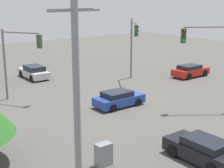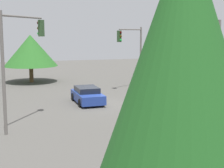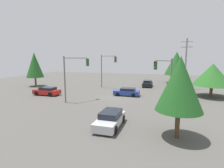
# 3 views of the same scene
# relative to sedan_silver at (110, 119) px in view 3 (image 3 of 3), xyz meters

# --- Properties ---
(ground_plane) EXTENTS (80.00, 80.00, 0.00)m
(ground_plane) POSITION_rel_sedan_silver_xyz_m (2.07, -11.94, -0.67)
(ground_plane) COLOR #54514C
(sedan_silver) EXTENTS (1.92, 4.31, 1.37)m
(sedan_silver) POSITION_rel_sedan_silver_xyz_m (0.00, 0.00, 0.00)
(sedan_silver) COLOR silver
(sedan_silver) RESTS_ON ground_plane
(sedan_blue) EXTENTS (4.03, 1.95, 1.26)m
(sedan_blue) POSITION_rel_sedan_silver_xyz_m (1.29, -12.91, -0.05)
(sedan_blue) COLOR #233D93
(sedan_blue) RESTS_ON ground_plane
(sedan_red) EXTENTS (4.17, 2.01, 1.30)m
(sedan_red) POSITION_rel_sedan_silver_xyz_m (13.82, -9.54, -0.02)
(sedan_red) COLOR red
(sedan_red) RESTS_ON ground_plane
(sedan_dark) EXTENTS (1.88, 4.13, 1.33)m
(sedan_dark) POSITION_rel_sedan_silver_xyz_m (-0.98, -22.96, -0.01)
(sedan_dark) COLOR black
(sedan_dark) RESTS_ON ground_plane
(traffic_signal_main) EXTENTS (2.28, 3.27, 6.24)m
(traffic_signal_main) POSITION_rel_sedan_silver_xyz_m (7.49, -7.36, 3.61)
(traffic_signal_main) COLOR slate
(traffic_signal_main) RESTS_ON ground_plane
(traffic_signal_cross) EXTENTS (2.17, 3.26, 5.95)m
(traffic_signal_cross) POSITION_rel_sedan_silver_xyz_m (-4.30, -6.97, 3.41)
(traffic_signal_cross) COLOR slate
(traffic_signal_cross) RESTS_ON ground_plane
(traffic_signal_aux) EXTENTS (3.94, 2.79, 6.60)m
(traffic_signal_aux) POSITION_rel_sedan_silver_xyz_m (6.46, -18.16, 3.89)
(traffic_signal_aux) COLOR slate
(traffic_signal_aux) RESTS_ON ground_plane
(utility_pole_tall) EXTENTS (2.20, 0.28, 9.63)m
(utility_pole_tall) POSITION_rel_sedan_silver_xyz_m (-8.12, -22.17, 4.44)
(utility_pole_tall) COLOR gray
(utility_pole_tall) RESTS_ON ground_plane
(electrical_cabinet) EXTENTS (0.84, 0.54, 1.21)m
(electrical_cabinet) POSITION_rel_sedan_silver_xyz_m (-5.38, -20.14, -0.06)
(electrical_cabinet) COLOR gray
(electrical_cabinet) RESTS_ON ground_plane
(tree_right) EXTENTS (3.44, 3.44, 6.16)m
(tree_right) POSITION_rel_sedan_silver_xyz_m (-5.51, 0.55, 3.45)
(tree_right) COLOR #4C3823
(tree_right) RESTS_ON ground_plane
(tree_behind) EXTENTS (5.80, 5.80, 5.16)m
(tree_behind) POSITION_rel_sedan_silver_xyz_m (-11.41, -16.00, 2.80)
(tree_behind) COLOR brown
(tree_behind) RESTS_ON ground_plane
(tree_left) EXTENTS (5.47, 5.47, 7.45)m
(tree_left) POSITION_rel_sedan_silver_xyz_m (-6.91, -30.24, 4.04)
(tree_left) COLOR brown
(tree_left) RESTS_ON ground_plane
(tree_corner) EXTENTS (3.57, 3.57, 7.13)m
(tree_corner) POSITION_rel_sedan_silver_xyz_m (22.08, -16.63, 3.84)
(tree_corner) COLOR brown
(tree_corner) RESTS_ON ground_plane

